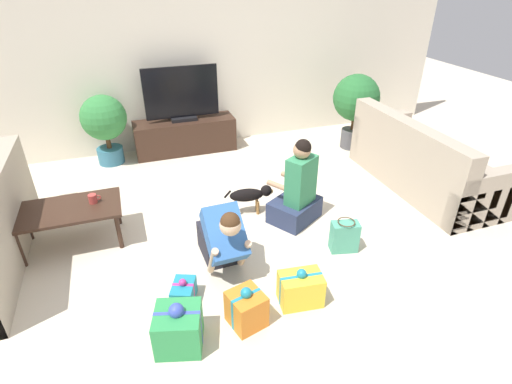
# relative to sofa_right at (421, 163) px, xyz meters

# --- Properties ---
(ground_plane) EXTENTS (16.00, 16.00, 0.00)m
(ground_plane) POSITION_rel_sofa_right_xyz_m (-2.43, -0.30, -0.32)
(ground_plane) COLOR beige
(wall_back) EXTENTS (8.40, 0.06, 2.60)m
(wall_back) POSITION_rel_sofa_right_xyz_m (-2.43, 2.33, 0.98)
(wall_back) COLOR silver
(wall_back) RESTS_ON ground_plane
(sofa_right) EXTENTS (0.84, 2.04, 0.88)m
(sofa_right) POSITION_rel_sofa_right_xyz_m (0.00, 0.00, 0.00)
(sofa_right) COLOR tan
(sofa_right) RESTS_ON ground_plane
(coffee_table) EXTENTS (0.99, 0.57, 0.41)m
(coffee_table) POSITION_rel_sofa_right_xyz_m (-4.05, 0.13, 0.05)
(coffee_table) COLOR #382319
(coffee_table) RESTS_ON ground_plane
(tv_console) EXTENTS (1.46, 0.44, 0.49)m
(tv_console) POSITION_rel_sofa_right_xyz_m (-2.57, 2.04, -0.07)
(tv_console) COLOR #382319
(tv_console) RESTS_ON ground_plane
(tv) EXTENTS (1.05, 0.20, 0.77)m
(tv) POSITION_rel_sofa_right_xyz_m (-2.57, 2.04, 0.52)
(tv) COLOR black
(tv) RESTS_ON tv_console
(potted_plant_corner_right) EXTENTS (0.67, 0.67, 1.11)m
(potted_plant_corner_right) POSITION_rel_sofa_right_xyz_m (-0.15, 1.37, 0.40)
(potted_plant_corner_right) COLOR #4C4C51
(potted_plant_corner_right) RESTS_ON ground_plane
(potted_plant_back_left) EXTENTS (0.61, 0.61, 0.97)m
(potted_plant_back_left) POSITION_rel_sofa_right_xyz_m (-3.65, 1.99, 0.29)
(potted_plant_back_left) COLOR #336B84
(potted_plant_back_left) RESTS_ON ground_plane
(person_kneeling) EXTENTS (0.36, 0.78, 0.76)m
(person_kneeling) POSITION_rel_sofa_right_xyz_m (-2.73, -0.70, 0.01)
(person_kneeling) COLOR #23232D
(person_kneeling) RESTS_ON ground_plane
(person_sitting) EXTENTS (0.65, 0.62, 0.96)m
(person_sitting) POSITION_rel_sofa_right_xyz_m (-1.77, -0.21, 0.02)
(person_sitting) COLOR #283351
(person_sitting) RESTS_ON ground_plane
(dog) EXTENTS (0.55, 0.20, 0.33)m
(dog) POSITION_rel_sofa_right_xyz_m (-2.20, 0.09, -0.08)
(dog) COLOR black
(dog) RESTS_ON ground_plane
(gift_box_a) EXTENTS (0.37, 0.28, 0.34)m
(gift_box_a) POSITION_rel_sofa_right_xyz_m (-2.24, -1.35, -0.18)
(gift_box_a) COLOR yellow
(gift_box_a) RESTS_ON ground_plane
(gift_box_b) EXTENTS (0.31, 0.32, 0.36)m
(gift_box_b) POSITION_rel_sofa_right_xyz_m (-2.73, -1.43, -0.17)
(gift_box_b) COLOR orange
(gift_box_b) RESTS_ON ground_plane
(gift_box_c) EXTENTS (0.26, 0.30, 0.23)m
(gift_box_c) POSITION_rel_sofa_right_xyz_m (-3.15, -1.03, -0.23)
(gift_box_c) COLOR teal
(gift_box_c) RESTS_ON ground_plane
(gift_box_d) EXTENTS (0.40, 0.39, 0.40)m
(gift_box_d) POSITION_rel_sofa_right_xyz_m (-3.26, -1.46, -0.15)
(gift_box_d) COLOR #2D934C
(gift_box_d) RESTS_ON ground_plane
(gift_bag_a) EXTENTS (0.29, 0.20, 0.34)m
(gift_bag_a) POSITION_rel_sofa_right_xyz_m (-1.55, -0.85, -0.16)
(gift_bag_a) COLOR #4CA384
(gift_bag_a) RESTS_ON ground_plane
(mug) EXTENTS (0.12, 0.08, 0.09)m
(mug) POSITION_rel_sofa_right_xyz_m (-3.81, 0.15, 0.14)
(mug) COLOR #B23D38
(mug) RESTS_ON coffee_table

